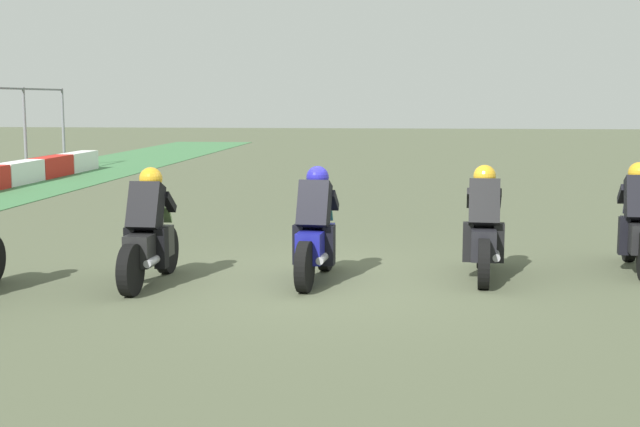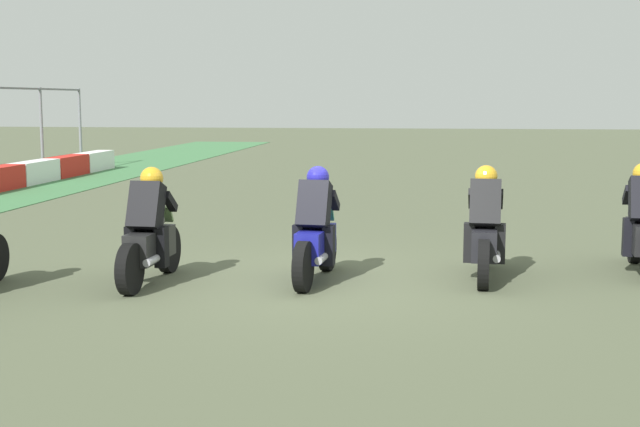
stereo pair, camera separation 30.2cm
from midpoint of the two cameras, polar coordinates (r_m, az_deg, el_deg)
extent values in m
plane|color=#4F563E|center=(11.32, 1.19, -4.52)|extent=(120.00, 120.00, 0.00)
cube|color=white|center=(25.61, -18.17, 2.62)|extent=(2.14, 0.60, 0.64)
cube|color=red|center=(27.59, -16.22, 3.03)|extent=(2.14, 0.60, 0.64)
cube|color=white|center=(29.59, -14.53, 3.38)|extent=(2.14, 0.60, 0.64)
cylinder|color=slate|center=(29.05, -17.77, 5.28)|extent=(0.10, 0.10, 2.76)
cylinder|color=slate|center=(31.84, -15.42, 5.54)|extent=(0.10, 0.10, 2.76)
cylinder|color=black|center=(13.40, 20.82, -1.72)|extent=(0.65, 0.20, 0.64)
cube|color=slate|center=(13.13, 21.05, 0.38)|extent=(0.18, 0.27, 0.23)
cube|color=black|center=(12.54, 20.47, -1.48)|extent=(0.19, 0.16, 0.52)
cube|color=black|center=(12.87, 20.44, 1.17)|extent=(0.39, 0.13, 0.31)
cylinder|color=black|center=(12.34, 11.60, -2.14)|extent=(0.65, 0.18, 0.64)
cylinder|color=black|center=(10.97, 11.61, -3.36)|extent=(0.65, 0.18, 0.64)
cube|color=black|center=(11.62, 11.63, -1.84)|extent=(1.12, 0.39, 0.40)
ellipsoid|color=black|center=(11.68, 11.67, -0.31)|extent=(0.50, 0.33, 0.24)
cube|color=red|center=(11.12, 11.64, -2.16)|extent=(0.07, 0.16, 0.08)
cylinder|color=#A5A5AD|center=(11.30, 12.43, -2.80)|extent=(0.43, 0.13, 0.10)
cube|color=black|center=(11.45, 11.70, 0.65)|extent=(0.51, 0.43, 0.66)
sphere|color=gold|center=(11.64, 11.74, 2.44)|extent=(0.32, 0.32, 0.30)
cube|color=slate|center=(12.07, 11.67, 0.14)|extent=(0.17, 0.27, 0.23)
cube|color=black|center=(11.51, 10.64, -1.91)|extent=(0.19, 0.15, 0.52)
cube|color=black|center=(11.51, 12.63, -1.96)|extent=(0.19, 0.15, 0.52)
cube|color=black|center=(11.83, 10.82, 0.98)|extent=(0.39, 0.13, 0.31)
cube|color=black|center=(11.83, 12.57, 0.94)|extent=(0.39, 0.13, 0.31)
cylinder|color=black|center=(11.96, 1.21, -2.30)|extent=(0.65, 0.20, 0.64)
cylinder|color=black|center=(10.61, -0.31, -3.57)|extent=(0.65, 0.20, 0.64)
cube|color=navy|center=(11.25, 0.49, -1.99)|extent=(1.12, 0.42, 0.40)
ellipsoid|color=navy|center=(11.30, 0.60, -0.41)|extent=(0.51, 0.34, 0.24)
cube|color=red|center=(10.76, -0.08, -2.33)|extent=(0.07, 0.16, 0.08)
cylinder|color=#A5A5AD|center=(10.90, 0.93, -3.00)|extent=(0.43, 0.14, 0.10)
cube|color=black|center=(11.08, 0.39, 0.58)|extent=(0.52, 0.44, 0.66)
sphere|color=#22209D|center=(11.26, 0.63, 2.43)|extent=(0.33, 0.33, 0.30)
cube|color=#388F72|center=(11.68, 1.02, 0.05)|extent=(0.18, 0.27, 0.23)
cube|color=black|center=(11.18, -0.64, -2.06)|extent=(0.19, 0.16, 0.52)
cube|color=black|center=(11.09, 1.37, -2.13)|extent=(0.19, 0.16, 0.52)
cube|color=black|center=(11.48, -0.08, 0.93)|extent=(0.39, 0.13, 0.31)
cube|color=black|center=(11.41, 1.68, 0.88)|extent=(0.39, 0.13, 0.31)
cylinder|color=black|center=(11.98, -9.33, -2.38)|extent=(0.64, 0.16, 0.64)
cylinder|color=black|center=(10.69, -11.76, -3.64)|extent=(0.64, 0.16, 0.64)
cube|color=black|center=(11.30, -10.50, -2.08)|extent=(1.11, 0.36, 0.40)
ellipsoid|color=black|center=(11.35, -10.36, -0.50)|extent=(0.49, 0.32, 0.24)
cube|color=red|center=(10.83, -11.42, -2.42)|extent=(0.07, 0.16, 0.08)
cylinder|color=#A5A5AD|center=(10.95, -10.32, -3.08)|extent=(0.42, 0.11, 0.10)
cube|color=black|center=(11.13, -10.74, 0.48)|extent=(0.50, 0.42, 0.66)
sphere|color=gold|center=(11.30, -10.39, 2.32)|extent=(0.31, 0.31, 0.30)
cube|color=#63824D|center=(11.72, -9.70, -0.04)|extent=(0.16, 0.27, 0.23)
cube|color=black|center=(11.26, -11.66, -2.14)|extent=(0.18, 0.15, 0.52)
cube|color=black|center=(11.12, -9.74, -2.21)|extent=(0.18, 0.15, 0.52)
cube|color=black|center=(11.55, -10.93, 0.82)|extent=(0.39, 0.11, 0.31)
cube|color=black|center=(11.43, -9.24, 0.79)|extent=(0.39, 0.11, 0.31)
camera|label=1|loc=(0.15, -89.22, 0.10)|focal=48.06mm
camera|label=2|loc=(0.15, 90.78, -0.10)|focal=48.06mm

